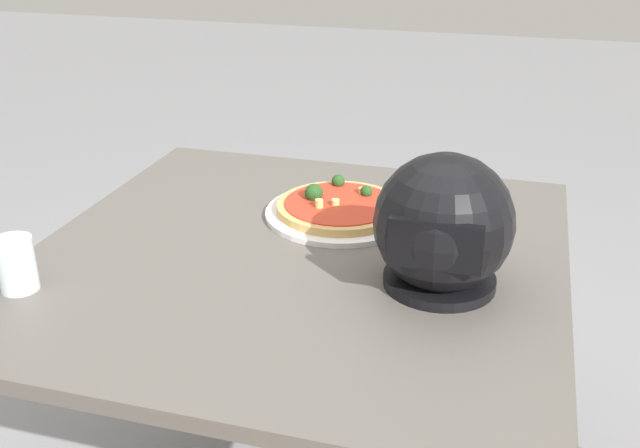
% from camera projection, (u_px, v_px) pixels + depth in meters
% --- Properties ---
extents(dining_table, '(1.07, 1.08, 0.77)m').
position_uv_depth(dining_table, '(299.00, 286.00, 1.54)').
color(dining_table, '#5B5651').
rests_on(dining_table, ground).
extents(pizza_plate, '(0.34, 0.34, 0.01)m').
position_uv_depth(pizza_plate, '(340.00, 213.00, 1.67)').
color(pizza_plate, white).
rests_on(pizza_plate, dining_table).
extents(pizza, '(0.29, 0.29, 0.05)m').
position_uv_depth(pizza, '(339.00, 205.00, 1.66)').
color(pizza, tan).
rests_on(pizza, pizza_plate).
extents(motorcycle_helmet, '(0.26, 0.26, 0.26)m').
position_uv_depth(motorcycle_helmet, '(443.00, 226.00, 1.33)').
color(motorcycle_helmet, black).
rests_on(motorcycle_helmet, dining_table).
extents(drinking_glass, '(0.07, 0.07, 0.10)m').
position_uv_depth(drinking_glass, '(16.00, 264.00, 1.34)').
color(drinking_glass, silver).
rests_on(drinking_glass, dining_table).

